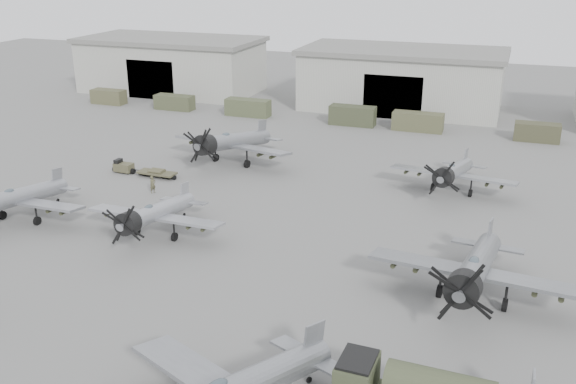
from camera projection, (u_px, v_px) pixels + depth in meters
name	position (u px, v px, depth m)	size (l,w,h in m)	color
ground	(221.00, 320.00, 40.31)	(220.00, 220.00, 0.00)	#5A5A57
hangar_left	(172.00, 64.00, 105.36)	(29.00, 14.80, 8.70)	#ABACA1
hangar_center	(402.00, 79.00, 93.40)	(29.00, 14.80, 8.70)	#ABACA1
support_truck_0	(109.00, 97.00, 97.34)	(5.18, 2.20, 2.15)	#4B4B31
support_truck_1	(174.00, 102.00, 93.79)	(5.77, 2.20, 2.12)	#40442C
support_truck_2	(248.00, 108.00, 90.08)	(6.32, 2.20, 2.36)	#444B31
support_truck_3	(352.00, 116.00, 85.28)	(6.09, 2.20, 2.56)	#383D28
support_truck_4	(418.00, 122.00, 82.59)	(6.47, 2.20, 2.36)	#494A30
support_truck_5	(537.00, 132.00, 78.07)	(5.34, 2.20, 2.23)	#3C3C27
aircraft_mid_0	(15.00, 198.00, 54.10)	(12.05, 10.85, 4.85)	gray
aircraft_mid_1	(153.00, 214.00, 51.13)	(11.53, 10.37, 4.64)	#A0A2A9
aircraft_mid_2	(474.00, 270.00, 41.25)	(14.03, 12.63, 5.59)	gray
aircraft_far_0	(230.00, 142.00, 68.85)	(14.12, 12.71, 5.60)	gray
aircraft_far_1	(453.00, 172.00, 60.58)	(12.03, 10.83, 4.78)	gray
tug_trailer	(136.00, 169.00, 66.56)	(7.05, 1.63, 1.41)	#48452F
ground_crew	(153.00, 184.00, 61.29)	(0.63, 0.41, 1.72)	#494730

